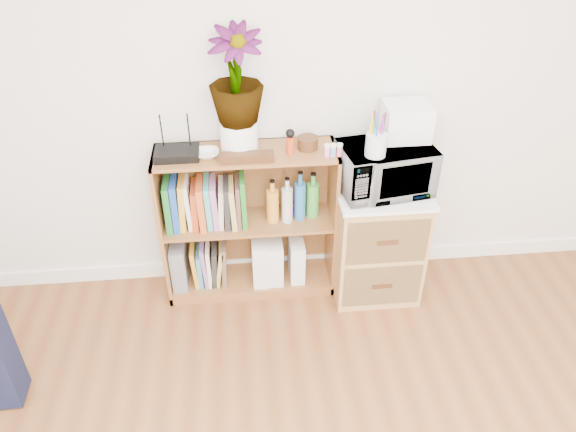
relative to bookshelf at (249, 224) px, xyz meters
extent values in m
cube|color=white|center=(0.35, 0.14, -0.42)|extent=(4.00, 0.02, 0.10)
cube|color=brown|center=(0.00, 0.00, 0.00)|extent=(1.00, 0.30, 0.95)
cube|color=#9E7542|center=(0.75, -0.08, -0.12)|extent=(0.50, 0.45, 0.70)
imported|color=silver|center=(0.75, -0.08, 0.38)|extent=(0.54, 0.41, 0.27)
cylinder|color=silver|center=(0.66, -0.17, 0.57)|extent=(0.11, 0.11, 0.12)
cube|color=white|center=(0.87, 0.01, 0.61)|extent=(0.25, 0.21, 0.19)
cube|color=black|center=(-0.36, -0.02, 0.50)|extent=(0.23, 0.16, 0.04)
imported|color=silver|center=(-0.20, -0.03, 0.49)|extent=(0.13, 0.13, 0.03)
cylinder|color=white|center=(-0.03, 0.02, 0.56)|extent=(0.20, 0.20, 0.17)
imported|color=#39742E|center=(-0.03, 0.02, 0.89)|extent=(0.28, 0.28, 0.50)
cube|color=#331F0E|center=(0.01, -0.10, 0.50)|extent=(0.28, 0.07, 0.04)
cylinder|color=#B43516|center=(0.24, -0.04, 0.52)|extent=(0.04, 0.04, 0.10)
cylinder|color=#39210F|center=(0.34, 0.01, 0.51)|extent=(0.11, 0.11, 0.07)
cube|color=pink|center=(0.46, -0.09, 0.50)|extent=(0.12, 0.04, 0.06)
cube|color=slate|center=(-0.43, 0.00, -0.26)|extent=(0.09, 0.23, 0.29)
cube|color=silver|center=(0.06, -0.01, -0.25)|extent=(0.10, 0.24, 0.30)
cube|color=silver|center=(0.15, -0.01, -0.26)|extent=(0.09, 0.23, 0.28)
cube|color=silver|center=(0.28, -0.01, -0.27)|extent=(0.09, 0.22, 0.27)
cube|color=#1C6929|center=(-0.44, 0.00, 0.17)|extent=(0.04, 0.20, 0.29)
cube|color=#1A439D|center=(-0.40, 0.00, 0.18)|extent=(0.04, 0.20, 0.30)
cube|color=gold|center=(-0.37, 0.00, 0.17)|extent=(0.05, 0.20, 0.29)
cube|color=silver|center=(-0.33, 0.00, 0.17)|extent=(0.04, 0.20, 0.29)
cube|color=#A43F1C|center=(-0.30, 0.00, 0.15)|extent=(0.04, 0.20, 0.25)
cube|color=#C15022|center=(-0.26, 0.00, 0.17)|extent=(0.04, 0.20, 0.28)
cube|color=#47ACA5|center=(-0.22, 0.00, 0.16)|extent=(0.04, 0.20, 0.27)
cube|color=#986699|center=(-0.19, 0.00, 0.16)|extent=(0.04, 0.20, 0.27)
cube|color=beige|center=(-0.15, 0.00, 0.15)|extent=(0.04, 0.20, 0.25)
cube|color=black|center=(-0.12, 0.00, 0.16)|extent=(0.03, 0.20, 0.27)
cube|color=tan|center=(-0.09, 0.00, 0.15)|extent=(0.04, 0.20, 0.26)
cube|color=brown|center=(-0.05, 0.00, 0.16)|extent=(0.03, 0.20, 0.27)
cube|color=#1E7321|center=(-0.02, 0.00, 0.18)|extent=(0.03, 0.20, 0.30)
cylinder|color=orange|center=(0.14, 0.00, 0.16)|extent=(0.07, 0.07, 0.26)
cylinder|color=#B0B7C7|center=(0.22, 0.00, 0.16)|extent=(0.06, 0.06, 0.28)
cylinder|color=#21629D|center=(0.30, 0.00, 0.18)|extent=(0.06, 0.06, 0.30)
cylinder|color=green|center=(0.37, 0.00, 0.16)|extent=(0.07, 0.07, 0.27)
cylinder|color=gold|center=(0.46, 0.00, 0.15)|extent=(0.07, 0.07, 0.26)
cube|color=orange|center=(-0.34, 0.00, -0.27)|extent=(0.04, 0.19, 0.26)
cube|color=teal|center=(-0.31, 0.00, -0.29)|extent=(0.03, 0.19, 0.23)
cube|color=slate|center=(-0.28, 0.00, -0.26)|extent=(0.04, 0.19, 0.28)
cube|color=beige|center=(-0.25, 0.00, -0.27)|extent=(0.03, 0.19, 0.26)
cube|color=#242424|center=(-0.22, 0.00, -0.28)|extent=(0.05, 0.19, 0.25)
cube|color=#A7944D|center=(-0.19, 0.00, -0.28)|extent=(0.06, 0.19, 0.26)
cube|color=brown|center=(-0.16, 0.00, -0.27)|extent=(0.04, 0.19, 0.28)
camera|label=1|loc=(-0.03, -2.66, 1.93)|focal=35.00mm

